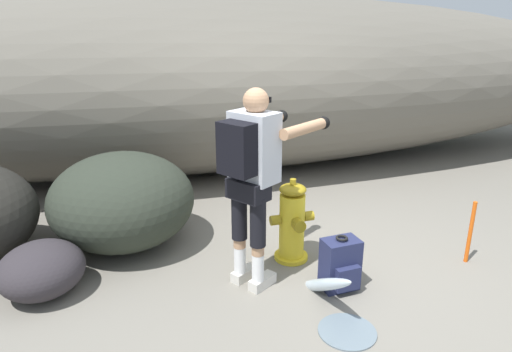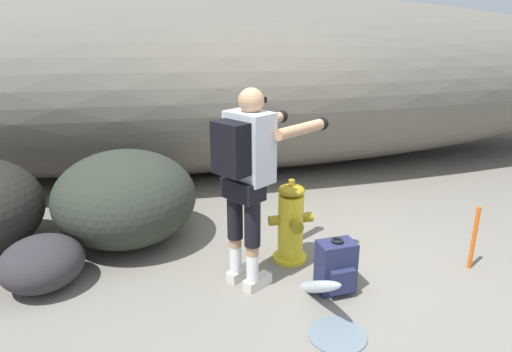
% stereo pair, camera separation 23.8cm
% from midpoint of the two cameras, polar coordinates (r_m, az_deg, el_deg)
% --- Properties ---
extents(ground_plane, '(56.00, 56.00, 0.04)m').
position_cam_midpoint_polar(ground_plane, '(4.17, 5.59, -12.10)').
color(ground_plane, slate).
extents(dirt_embankment, '(14.27, 3.20, 2.50)m').
position_cam_midpoint_polar(dirt_embankment, '(6.82, -4.88, 11.47)').
color(dirt_embankment, '#666056').
rests_on(dirt_embankment, ground_plane).
extents(fire_hydrant, '(0.41, 0.36, 0.79)m').
position_cam_midpoint_polar(fire_hydrant, '(4.18, 2.93, -5.97)').
color(fire_hydrant, yellow).
rests_on(fire_hydrant, ground_plane).
extents(hydrant_water_jet, '(0.42, 1.20, 0.71)m').
position_cam_midpoint_polar(hydrant_water_jet, '(3.73, 6.69, -14.30)').
color(hydrant_water_jet, silver).
rests_on(hydrant_water_jet, ground_plane).
extents(utility_worker, '(1.02, 0.86, 1.66)m').
position_cam_midpoint_polar(utility_worker, '(3.55, -2.19, 1.29)').
color(utility_worker, beige).
rests_on(utility_worker, ground_plane).
extents(spare_backpack, '(0.31, 0.30, 0.47)m').
position_cam_midpoint_polar(spare_backpack, '(3.85, 8.83, -11.03)').
color(spare_backpack, '#23284C').
rests_on(spare_backpack, ground_plane).
extents(boulder_mid, '(1.70, 1.69, 0.94)m').
position_cam_midpoint_polar(boulder_mid, '(4.63, -17.92, -2.99)').
color(boulder_mid, '#2A3026').
rests_on(boulder_mid, ground_plane).
extents(boulder_small, '(0.92, 0.93, 0.44)m').
position_cam_midpoint_polar(boulder_small, '(4.17, -26.94, -10.48)').
color(boulder_small, '#2F2B2F').
rests_on(boulder_small, ground_plane).
extents(survey_stake, '(0.04, 0.04, 0.60)m').
position_cam_midpoint_polar(survey_stake, '(4.54, 24.07, -6.52)').
color(survey_stake, '#E55914').
rests_on(survey_stake, ground_plane).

